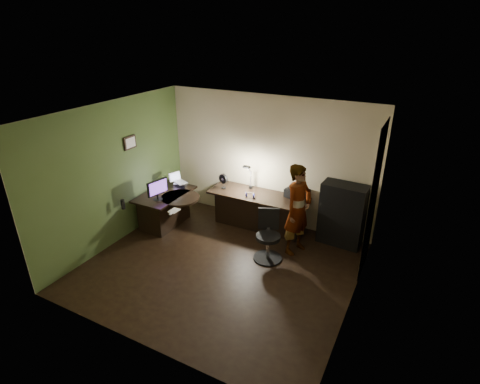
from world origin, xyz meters
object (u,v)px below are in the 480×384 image
at_px(cabinet, 342,214).
at_px(person, 298,210).
at_px(office_chair, 268,237).
at_px(desk_right, 258,211).
at_px(monitor, 157,193).
at_px(desk_left, 166,209).

xyz_separation_m(cabinet, person, (-0.66, -0.67, 0.25)).
xyz_separation_m(office_chair, person, (0.35, 0.50, 0.40)).
height_order(desk_right, office_chair, office_chair).
bearing_deg(desk_right, person, -24.73).
bearing_deg(desk_right, monitor, -148.58).
bearing_deg(desk_left, office_chair, -4.47).
distance_m(cabinet, office_chair, 1.55).
relative_size(desk_left, monitor, 2.68).
xyz_separation_m(desk_left, desk_right, (1.77, 0.77, 0.02)).
distance_m(desk_right, monitor, 2.07).
bearing_deg(office_chair, person, 31.24).
bearing_deg(desk_right, cabinet, 6.95).
bearing_deg(person, cabinet, -26.69).
distance_m(desk_left, desk_right, 1.93).
bearing_deg(monitor, cabinet, 33.79).
bearing_deg(person, office_chair, 162.73).
relative_size(cabinet, office_chair, 1.33).
distance_m(monitor, office_chair, 2.40).
height_order(monitor, person, person).
relative_size(desk_right, cabinet, 1.65).
bearing_deg(cabinet, person, -131.57).
bearing_deg(cabinet, monitor, -156.04).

